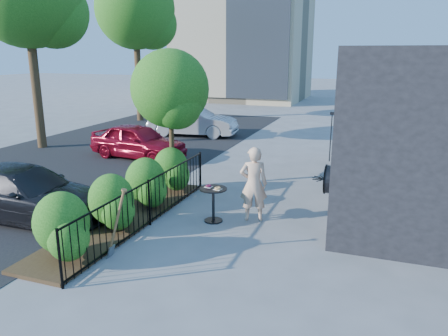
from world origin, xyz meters
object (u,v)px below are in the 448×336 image
at_px(patio_tree, 172,94).
at_px(shovel, 116,227).
at_px(car_darkgrey, 24,193).
at_px(car_silver, 193,121).
at_px(car_red, 138,141).
at_px(cafe_table, 213,198).
at_px(woman, 254,184).
at_px(street_tree_far, 136,14).

xyz_separation_m(patio_tree, shovel, (0.98, -4.47, -2.11)).
bearing_deg(car_darkgrey, car_silver, 1.21).
bearing_deg(car_darkgrey, car_red, 4.23).
height_order(cafe_table, car_silver, car_silver).
distance_m(woman, car_darkgrey, 5.50).
xyz_separation_m(woman, car_red, (-5.85, 4.61, -0.25)).
relative_size(street_tree_far, car_red, 2.18).
bearing_deg(shovel, cafe_table, 66.75).
height_order(woman, car_darkgrey, woman).
xyz_separation_m(patio_tree, car_silver, (-2.87, 7.83, -2.07)).
relative_size(shovel, car_darkgrey, 0.34).
bearing_deg(car_darkgrey, cafe_table, -74.49).
distance_m(woman, car_red, 7.45).
bearing_deg(street_tree_far, patio_tree, -55.49).
relative_size(patio_tree, car_red, 1.04).
height_order(patio_tree, car_red, patio_tree).
xyz_separation_m(car_silver, car_darkgrey, (0.55, -11.20, -0.06)).
xyz_separation_m(patio_tree, car_darkgrey, (-2.32, -3.37, -2.13)).
xyz_separation_m(cafe_table, car_silver, (-4.89, 9.86, 0.13)).
relative_size(cafe_table, woman, 0.49).
xyz_separation_m(street_tree_far, car_silver, (4.83, -3.37, -5.23)).
bearing_deg(cafe_table, street_tree_far, 126.33).
relative_size(shovel, car_silver, 0.35).
distance_m(street_tree_far, cafe_table, 17.27).
relative_size(street_tree_far, car_silver, 1.97).
bearing_deg(cafe_table, car_red, 134.95).
distance_m(cafe_table, car_red, 7.07).
height_order(street_tree_far, car_silver, street_tree_far).
xyz_separation_m(street_tree_far, cafe_table, (9.73, -13.23, -5.35)).
distance_m(car_red, car_darkgrey, 6.37).
bearing_deg(patio_tree, shovel, -77.66).
bearing_deg(car_silver, cafe_table, -159.39).
height_order(patio_tree, cafe_table, patio_tree).
height_order(patio_tree, car_darkgrey, patio_tree).
bearing_deg(cafe_table, car_darkgrey, -162.90).
bearing_deg(patio_tree, car_silver, 110.10).
bearing_deg(car_silver, shovel, -168.42).
relative_size(patio_tree, cafe_table, 4.51).
bearing_deg(car_silver, street_tree_far, 49.37).
height_order(woman, car_red, woman).
height_order(street_tree_far, cafe_table, street_tree_far).
bearing_deg(street_tree_far, woman, -50.47).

